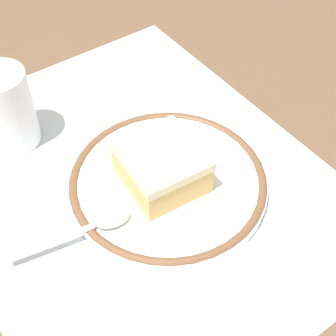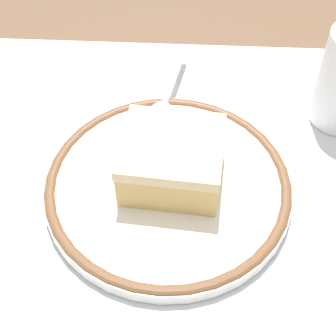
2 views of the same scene
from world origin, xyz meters
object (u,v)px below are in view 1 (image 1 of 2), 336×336
object	(u,v)px
cup	(8,113)
spoon	(96,224)
plate	(168,182)
cake_slice	(162,167)

from	to	relation	value
cup	spoon	bearing A→B (deg)	-176.82
plate	spoon	xyz separation A→B (m)	(-0.01, 0.10, 0.01)
plate	cup	xyz separation A→B (m)	(0.18, 0.11, 0.04)
cake_slice	cup	bearing A→B (deg)	30.95
cake_slice	cup	world-z (taller)	cup
plate	spoon	bearing A→B (deg)	95.28
plate	cup	world-z (taller)	cup
cake_slice	spoon	size ratio (longest dim) A/B	0.70
cake_slice	spoon	distance (m)	0.10
cake_slice	plate	bearing A→B (deg)	-114.65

